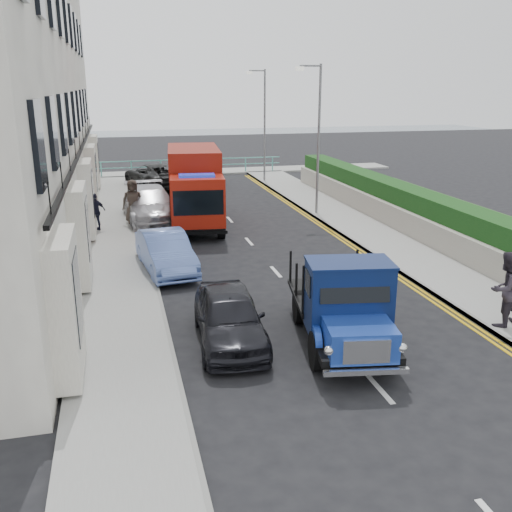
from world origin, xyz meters
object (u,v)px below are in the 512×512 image
(lamp_mid, at_px, (316,131))
(parked_car_front, at_px, (229,317))
(lamp_far, at_px, (263,119))
(bedford_lorry, at_px, (346,311))
(red_lorry, at_px, (195,185))

(lamp_mid, distance_m, parked_car_front, 15.03)
(lamp_mid, relative_size, lamp_far, 1.00)
(lamp_far, bearing_deg, lamp_mid, -90.00)
(lamp_far, distance_m, parked_car_front, 24.21)
(bedford_lorry, relative_size, parked_car_front, 1.26)
(bedford_lorry, bearing_deg, red_lorry, 106.15)
(lamp_far, height_order, bedford_lorry, lamp_far)
(parked_car_front, bearing_deg, bedford_lorry, -21.05)
(bedford_lorry, xyz_separation_m, red_lorry, (-1.62, 13.60, 0.76))
(red_lorry, height_order, parked_car_front, red_lorry)
(bedford_lorry, relative_size, red_lorry, 0.75)
(lamp_far, distance_m, bedford_lorry, 24.74)
(lamp_far, bearing_deg, bedford_lorry, -99.94)
(lamp_mid, height_order, bedford_lorry, lamp_mid)
(lamp_far, relative_size, red_lorry, 1.05)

